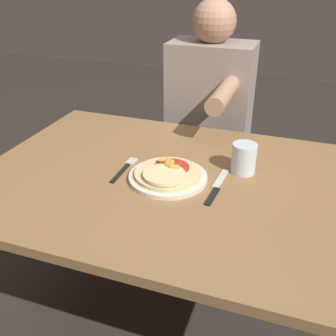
# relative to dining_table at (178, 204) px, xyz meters

# --- Properties ---
(ground_plane) EXTENTS (8.00, 8.00, 0.00)m
(ground_plane) POSITION_rel_dining_table_xyz_m (0.00, 0.00, -0.62)
(ground_plane) COLOR #2D2823
(dining_table) EXTENTS (1.28, 0.88, 0.72)m
(dining_table) POSITION_rel_dining_table_xyz_m (0.00, 0.00, 0.00)
(dining_table) COLOR olive
(dining_table) RESTS_ON ground_plane
(plate) EXTENTS (0.25, 0.25, 0.01)m
(plate) POSITION_rel_dining_table_xyz_m (-0.03, -0.01, 0.10)
(plate) COLOR silver
(plate) RESTS_ON dining_table
(pizza) EXTENTS (0.21, 0.21, 0.04)m
(pizza) POSITION_rel_dining_table_xyz_m (-0.03, -0.02, 0.12)
(pizza) COLOR #E0C689
(pizza) RESTS_ON plate
(fork) EXTENTS (0.03, 0.18, 0.00)m
(fork) POSITION_rel_dining_table_xyz_m (-0.19, 0.01, 0.10)
(fork) COLOR black
(fork) RESTS_ON dining_table
(knife) EXTENTS (0.03, 0.22, 0.00)m
(knife) POSITION_rel_dining_table_xyz_m (0.13, -0.01, 0.10)
(knife) COLOR black
(knife) RESTS_ON dining_table
(drinking_glass) EXTENTS (0.08, 0.08, 0.10)m
(drinking_glass) POSITION_rel_dining_table_xyz_m (0.18, 0.11, 0.15)
(drinking_glass) COLOR silver
(drinking_glass) RESTS_ON dining_table
(person_diner) EXTENTS (0.37, 0.52, 1.20)m
(person_diner) POSITION_rel_dining_table_xyz_m (-0.06, 0.66, 0.07)
(person_diner) COLOR #2D2D38
(person_diner) RESTS_ON ground_plane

